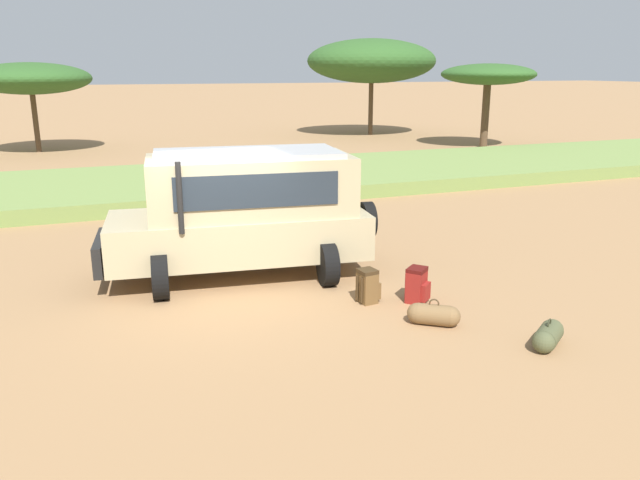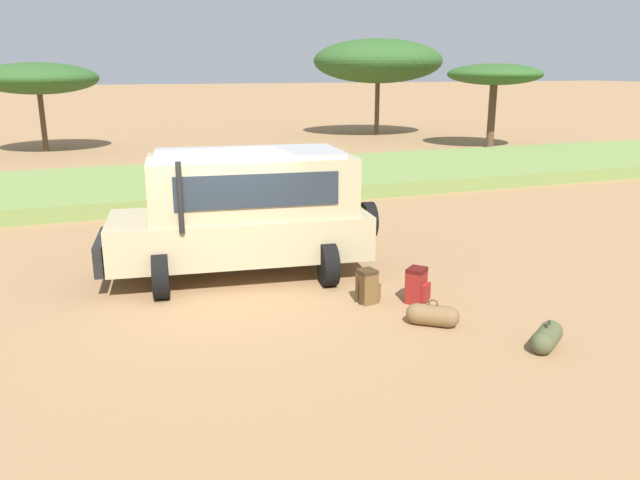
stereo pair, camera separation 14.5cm
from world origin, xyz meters
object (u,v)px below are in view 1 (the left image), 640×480
(acacia_tree_left_mid, at_px, (30,79))
(duffel_bag_soft_canvas, at_px, (548,336))
(backpack_cluster_center, at_px, (417,285))
(safari_vehicle, at_px, (244,211))
(acacia_tree_centre_back, at_px, (372,61))
(backpack_beside_front_wheel, at_px, (368,286))
(acacia_tree_right_mid, at_px, (488,75))
(duffel_bag_low_black_case, at_px, (434,315))

(acacia_tree_left_mid, bearing_deg, duffel_bag_soft_canvas, -73.39)
(duffel_bag_soft_canvas, bearing_deg, backpack_cluster_center, 110.99)
(safari_vehicle, distance_m, acacia_tree_centre_back, 27.54)
(safari_vehicle, xyz_separation_m, acacia_tree_left_mid, (-4.69, 21.92, 2.17))
(backpack_beside_front_wheel, xyz_separation_m, acacia_tree_right_mid, (15.08, 17.94, 3.32))
(acacia_tree_right_mid, bearing_deg, safari_vehicle, -136.69)
(backpack_beside_front_wheel, bearing_deg, duffel_bag_soft_canvas, -56.74)
(backpack_cluster_center, bearing_deg, safari_vehicle, 133.76)
(safari_vehicle, xyz_separation_m, duffel_bag_low_black_case, (2.14, -3.50, -1.13))
(safari_vehicle, relative_size, duffel_bag_low_black_case, 7.35)
(backpack_cluster_center, bearing_deg, backpack_beside_front_wheel, 160.70)
(backpack_beside_front_wheel, xyz_separation_m, duffel_bag_low_black_case, (0.55, -1.28, -0.12))
(safari_vehicle, height_order, backpack_beside_front_wheel, safari_vehicle)
(backpack_beside_front_wheel, relative_size, duffel_bag_low_black_case, 0.81)
(duffel_bag_low_black_case, relative_size, acacia_tree_left_mid, 0.13)
(duffel_bag_soft_canvas, xyz_separation_m, acacia_tree_right_mid, (13.39, 20.52, 3.45))
(duffel_bag_low_black_case, xyz_separation_m, acacia_tree_left_mid, (-6.83, 25.42, 3.30))
(backpack_cluster_center, xyz_separation_m, duffel_bag_low_black_case, (-0.26, -0.99, -0.13))
(backpack_cluster_center, bearing_deg, acacia_tree_right_mid, 51.94)
(duffel_bag_low_black_case, relative_size, acacia_tree_right_mid, 0.15)
(backpack_cluster_center, bearing_deg, duffel_bag_low_black_case, -104.66)
(backpack_cluster_center, height_order, acacia_tree_centre_back, acacia_tree_centre_back)
(duffel_bag_soft_canvas, height_order, acacia_tree_right_mid, acacia_tree_right_mid)
(backpack_cluster_center, xyz_separation_m, duffel_bag_soft_canvas, (0.88, -2.29, -0.13))
(safari_vehicle, xyz_separation_m, acacia_tree_centre_back, (13.95, 23.54, 3.06))
(duffel_bag_low_black_case, height_order, acacia_tree_centre_back, acacia_tree_centre_back)
(safari_vehicle, xyz_separation_m, backpack_beside_front_wheel, (1.59, -2.22, -1.00))
(duffel_bag_soft_canvas, distance_m, acacia_tree_left_mid, 28.08)
(acacia_tree_left_mid, bearing_deg, acacia_tree_centre_back, 4.98)
(safari_vehicle, bearing_deg, backpack_cluster_center, -46.24)
(backpack_beside_front_wheel, bearing_deg, acacia_tree_left_mid, 104.58)
(duffel_bag_low_black_case, relative_size, duffel_bag_soft_canvas, 1.01)
(safari_vehicle, bearing_deg, acacia_tree_centre_back, 59.36)
(duffel_bag_low_black_case, distance_m, acacia_tree_centre_back, 29.80)
(safari_vehicle, xyz_separation_m, acacia_tree_right_mid, (16.67, 15.71, 2.32))
(duffel_bag_low_black_case, bearing_deg, acacia_tree_right_mid, 52.90)
(safari_vehicle, height_order, backpack_cluster_center, safari_vehicle)
(duffel_bag_low_black_case, bearing_deg, safari_vehicle, 121.48)
(backpack_cluster_center, distance_m, acacia_tree_centre_back, 28.78)
(duffel_bag_soft_canvas, height_order, acacia_tree_left_mid, acacia_tree_left_mid)
(duffel_bag_low_black_case, height_order, acacia_tree_right_mid, acacia_tree_right_mid)
(acacia_tree_left_mid, relative_size, acacia_tree_centre_back, 0.72)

